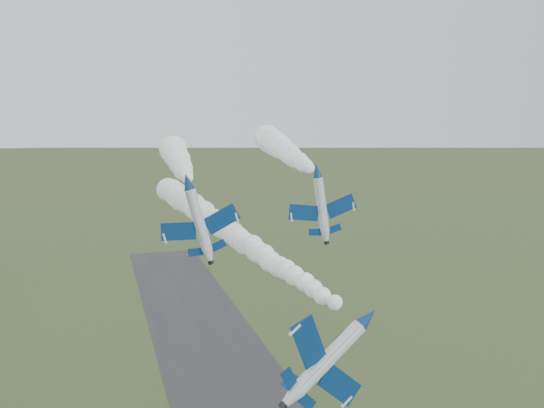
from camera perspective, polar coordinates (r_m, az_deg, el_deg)
The scene contains 6 objects.
jet_lead at distance 66.11m, azimuth 9.06°, elevation -10.54°, with size 7.41×14.29×9.69m.
smoke_trail_jet_lead at distance 101.24m, azimuth -4.38°, elevation -2.30°, with size 5.10×75.33×5.10m, color white, non-canonical shape.
jet_pair_left at distance 84.97m, azimuth -7.96°, elevation 2.14°, with size 11.04×13.54×4.10m.
smoke_trail_jet_pair_left at distance 119.16m, azimuth -8.85°, elevation 4.19°, with size 5.94×62.74×5.94m, color white, non-canonical shape.
jet_pair_right at distance 90.92m, azimuth 4.26°, elevation 3.19°, with size 10.45×12.55×3.29m.
smoke_trail_jet_pair_right at distance 121.41m, azimuth 0.98°, elevation 5.19°, with size 5.79×57.16×5.79m, color white, non-canonical shape.
Camera 1 is at (-22.82, -67.17, 50.87)m, focal length 40.00 mm.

